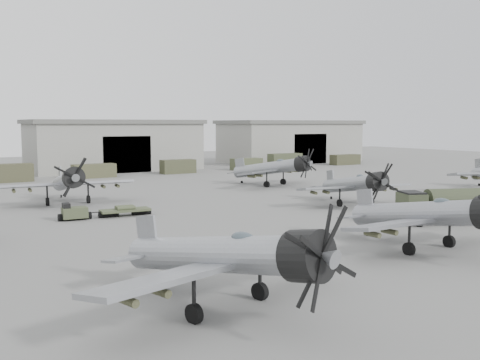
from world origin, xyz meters
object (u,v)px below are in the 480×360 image
object	(u,v)px
aircraft_near_0	(231,256)
fuel_tanker	(443,203)
aircraft_near_1	(433,214)
aircraft_far_1	(276,168)
aircraft_mid_2	(357,184)
tug_trailer	(94,212)
aircraft_far_0	(68,181)

from	to	relation	value
aircraft_near_0	fuel_tanker	world-z (taller)	aircraft_near_0
aircraft_near_1	aircraft_far_1	world-z (taller)	aircraft_far_1
aircraft_near_1	aircraft_mid_2	world-z (taller)	aircraft_near_1
aircraft_near_0	tug_trailer	xyz separation A→B (m)	(1.40, 25.58, -1.85)
aircraft_near_0	aircraft_far_0	distance (m)	34.73
aircraft_near_1	aircraft_far_1	distance (m)	36.40
aircraft_mid_2	aircraft_far_0	size ratio (longest dim) A/B	0.91
aircraft_mid_2	aircraft_far_1	size ratio (longest dim) A/B	0.93
fuel_tanker	aircraft_near_1	bearing A→B (deg)	-122.84
aircraft_near_1	fuel_tanker	size ratio (longest dim) A/B	1.69
aircraft_far_0	fuel_tanker	size ratio (longest dim) A/B	1.72
aircraft_far_1	tug_trailer	world-z (taller)	aircraft_far_1
aircraft_near_1	aircraft_near_0	bearing A→B (deg)	-171.33
aircraft_near_1	tug_trailer	world-z (taller)	aircraft_near_1
aircraft_far_1	aircraft_far_0	bearing A→B (deg)	163.07
fuel_tanker	tug_trailer	bearing A→B (deg)	167.00
aircraft_mid_2	aircraft_far_0	xyz separation A→B (m)	(-23.98, 15.43, 0.22)
aircraft_near_1	aircraft_mid_2	bearing A→B (deg)	59.69
aircraft_far_0	tug_trailer	distance (m)	9.29
aircraft_mid_2	aircraft_far_1	xyz separation A→B (m)	(2.95, 17.93, 0.22)
aircraft_near_1	aircraft_far_0	bearing A→B (deg)	113.76
aircraft_near_0	aircraft_far_1	xyz separation A→B (m)	(28.34, 37.19, -0.05)
aircraft_near_1	aircraft_far_1	xyz separation A→B (m)	(12.07, 34.34, 0.02)
aircraft_near_0	aircraft_near_1	size ratio (longest dim) A/B	1.04
aircraft_near_1	aircraft_far_1	bearing A→B (deg)	69.37
aircraft_far_0	aircraft_near_1	bearing A→B (deg)	-59.58
tug_trailer	aircraft_mid_2	bearing A→B (deg)	-11.09
aircraft_mid_2	fuel_tanker	xyz separation A→B (m)	(-0.43, -10.36, -0.54)
aircraft_near_0	tug_trailer	bearing A→B (deg)	71.71
aircraft_mid_2	fuel_tanker	world-z (taller)	aircraft_mid_2
aircraft_near_1	aircraft_far_0	xyz separation A→B (m)	(-14.87, 31.84, 0.02)
aircraft_near_1	fuel_tanker	bearing A→B (deg)	33.59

